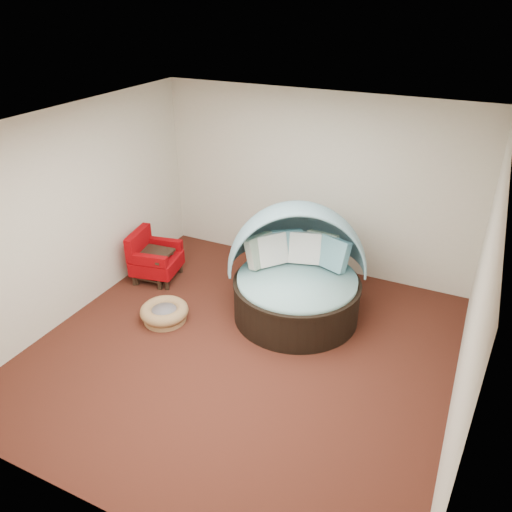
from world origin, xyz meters
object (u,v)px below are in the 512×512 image
at_px(canopy_daybed, 297,266).
at_px(pet_basket, 164,313).
at_px(side_table, 154,263).
at_px(red_armchair, 153,258).

relative_size(canopy_daybed, pet_basket, 2.86).
bearing_deg(pet_basket, side_table, 132.31).
bearing_deg(canopy_daybed, side_table, 159.23).
distance_m(canopy_daybed, pet_basket, 1.93).
xyz_separation_m(canopy_daybed, red_armchair, (-2.34, -0.09, -0.37)).
bearing_deg(side_table, red_armchair, 128.81).
distance_m(pet_basket, red_armchair, 1.21).
relative_size(pet_basket, side_table, 1.46).
bearing_deg(red_armchair, canopy_daybed, -8.67).
bearing_deg(pet_basket, red_armchair, 132.07).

